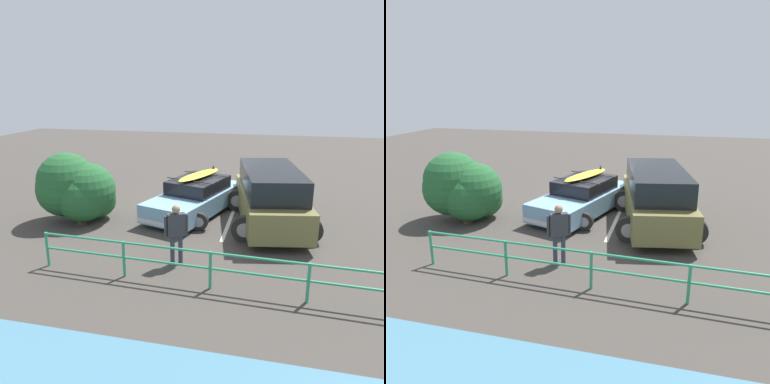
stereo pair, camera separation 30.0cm
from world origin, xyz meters
TOP-DOWN VIEW (x-y plane):
  - ground_plane at (0.00, 0.00)m, footprint 44.00×44.00m
  - parking_stripe at (-0.96, 0.58)m, footprint 0.12×4.73m
  - sedan_car at (0.33, 0.54)m, footprint 3.15×4.78m
  - suv_car at (-2.25, 1.18)m, footprint 3.14×5.02m
  - person_bystander at (-0.04, 4.56)m, footprint 0.55×0.37m
  - railing_fence at (-1.10, 5.58)m, footprint 8.48×0.41m
  - bush_near_left at (4.02, 2.26)m, footprint 2.60×1.98m

SIDE VIEW (x-z plane):
  - ground_plane at x=0.00m, z-range -0.02..0.00m
  - parking_stripe at x=-0.96m, z-range 0.00..0.00m
  - sedan_car at x=0.33m, z-range -0.17..1.36m
  - railing_fence at x=-1.10m, z-range 0.17..1.08m
  - person_bystander at x=-0.04m, z-range 0.16..1.74m
  - suv_car at x=-2.25m, z-range 0.03..1.92m
  - bush_near_left at x=4.02m, z-range -0.06..2.26m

